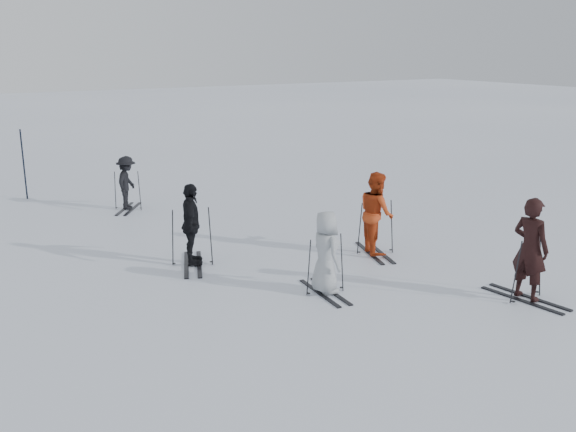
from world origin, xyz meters
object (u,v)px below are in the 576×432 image
object	(u,v)px
piste_marker	(24,165)
skier_grey	(326,253)
skier_red	(376,214)
skier_near_dark	(530,250)
skier_uphill_far	(127,184)
skier_uphill_left	(191,226)

from	to	relation	value
piste_marker	skier_grey	bearing A→B (deg)	-71.74
skier_red	piste_marker	distance (m)	11.73
skier_near_dark	skier_grey	bearing A→B (deg)	47.02
skier_uphill_far	piste_marker	world-z (taller)	piste_marker
skier_uphill_left	piste_marker	distance (m)	8.87
skier_red	skier_near_dark	bearing A→B (deg)	-151.72
skier_grey	skier_near_dark	bearing A→B (deg)	-120.35
skier_grey	skier_uphill_left	bearing A→B (deg)	34.51
skier_uphill_left	piste_marker	size ratio (longest dim) A/B	0.82
skier_grey	piste_marker	world-z (taller)	piste_marker
piste_marker	skier_uphill_left	bearing A→B (deg)	-75.96
skier_red	skier_grey	distance (m)	2.83
skier_red	skier_grey	world-z (taller)	skier_red
skier_near_dark	skier_red	size ratio (longest dim) A/B	1.04
skier_grey	piste_marker	bearing A→B (deg)	23.12
skier_near_dark	skier_grey	size ratio (longest dim) A/B	1.21
skier_red	piste_marker	bearing A→B (deg)	48.56
skier_red	piste_marker	world-z (taller)	piste_marker
skier_uphill_left	skier_grey	bearing A→B (deg)	-128.86
skier_near_dark	skier_red	bearing A→B (deg)	3.72
skier_near_dark	skier_uphill_left	distance (m)	6.99
skier_grey	skier_uphill_far	size ratio (longest dim) A/B	1.04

